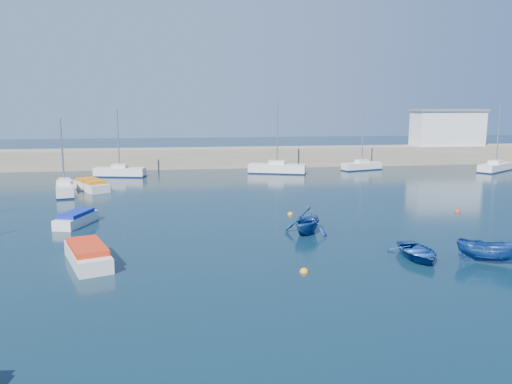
{
  "coord_description": "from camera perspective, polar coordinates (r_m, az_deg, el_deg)",
  "views": [
    {
      "loc": [
        -7.98,
        -23.2,
        8.52
      ],
      "look_at": [
        -2.57,
        15.96,
        1.6
      ],
      "focal_mm": 35.0,
      "sensor_mm": 36.0,
      "label": 1
    }
  ],
  "objects": [
    {
      "name": "dinghy_right",
      "position": [
        30.16,
        25.14,
        -6.15
      ],
      "size": [
        3.61,
        2.71,
        1.32
      ],
      "primitive_type": "imported",
      "rotation": [
        0.0,
        0.0,
        1.09
      ],
      "color": "navy",
      "rests_on": "ground"
    },
    {
      "name": "sailboat_5",
      "position": [
        62.14,
        -15.3,
        2.25
      ],
      "size": [
        6.24,
        2.9,
        8.0
      ],
      "rotation": [
        0.0,
        0.0,
        1.36
      ],
      "color": "silver",
      "rests_on": "ground"
    },
    {
      "name": "dinghy_center",
      "position": [
        29.58,
        17.97,
        -6.53
      ],
      "size": [
        2.79,
        3.82,
        0.77
      ],
      "primitive_type": "imported",
      "rotation": [
        0.0,
        0.0,
        -0.04
      ],
      "color": "navy",
      "rests_on": "ground"
    },
    {
      "name": "buoy_1",
      "position": [
        43.46,
        22.05,
        -2.11
      ],
      "size": [
        0.42,
        0.42,
        0.42
      ],
      "primitive_type": "sphere",
      "color": "red",
      "rests_on": "ground"
    },
    {
      "name": "sailboat_3",
      "position": [
        51.13,
        -21.02,
        0.39
      ],
      "size": [
        2.71,
        5.6,
        7.33
      ],
      "rotation": [
        0.0,
        0.0,
        0.23
      ],
      "color": "silver",
      "rests_on": "ground"
    },
    {
      "name": "motorboat_2",
      "position": [
        53.18,
        -18.32,
        0.76
      ],
      "size": [
        4.32,
        5.55,
        1.1
      ],
      "rotation": [
        0.0,
        0.0,
        0.53
      ],
      "color": "silver",
      "rests_on": "ground"
    },
    {
      "name": "back_wall",
      "position": [
        70.03,
        -1.29,
        4.01
      ],
      "size": [
        96.0,
        4.5,
        2.6
      ],
      "primitive_type": "cube",
      "color": "gray",
      "rests_on": "ground"
    },
    {
      "name": "buoy_0",
      "position": [
        26.18,
        5.51,
        -9.11
      ],
      "size": [
        0.46,
        0.46,
        0.46
      ],
      "primitive_type": "sphere",
      "color": "orange",
      "rests_on": "ground"
    },
    {
      "name": "sailboat_6",
      "position": [
        62.95,
        2.42,
        2.73
      ],
      "size": [
        7.39,
        4.16,
        9.35
      ],
      "rotation": [
        0.0,
        0.0,
        1.25
      ],
      "color": "silver",
      "rests_on": "ground"
    },
    {
      "name": "sailboat_8",
      "position": [
        72.03,
        25.7,
        2.6
      ],
      "size": [
        6.64,
        5.43,
        8.8
      ],
      "rotation": [
        0.0,
        0.0,
        2.18
      ],
      "color": "silver",
      "rests_on": "ground"
    },
    {
      "name": "sailboat_7",
      "position": [
        67.58,
        11.99,
        2.94
      ],
      "size": [
        5.7,
        3.07,
        7.29
      ],
      "rotation": [
        0.0,
        0.0,
        1.87
      ],
      "color": "silver",
      "rests_on": "ground"
    },
    {
      "name": "motorboat_1",
      "position": [
        38.11,
        -19.86,
        -2.88
      ],
      "size": [
        2.55,
        4.24,
        0.98
      ],
      "rotation": [
        0.0,
        0.0,
        -0.31
      ],
      "color": "silver",
      "rests_on": "ground"
    },
    {
      "name": "motorboat_0",
      "position": [
        28.76,
        -18.7,
        -6.76
      ],
      "size": [
        3.36,
        5.23,
        1.11
      ],
      "rotation": [
        0.0,
        0.0,
        0.36
      ],
      "color": "silver",
      "rests_on": "ground"
    },
    {
      "name": "ground",
      "position": [
        25.97,
        10.63,
        -9.4
      ],
      "size": [
        220.0,
        220.0,
        0.0
      ],
      "primitive_type": "plane",
      "color": "#0B212F",
      "rests_on": "ground"
    },
    {
      "name": "buoy_3",
      "position": [
        39.36,
        3.94,
        -2.6
      ],
      "size": [
        0.43,
        0.43,
        0.43
      ],
      "primitive_type": "sphere",
      "color": "orange",
      "rests_on": "ground"
    },
    {
      "name": "harbor_office",
      "position": [
        79.01,
        21.03,
        6.79
      ],
      "size": [
        10.0,
        4.0,
        5.0
      ],
      "primitive_type": "cube",
      "color": "silver",
      "rests_on": "back_wall"
    },
    {
      "name": "dinghy_left",
      "position": [
        33.52,
        5.86,
        -3.25
      ],
      "size": [
        4.41,
        4.52,
        1.81
      ],
      "primitive_type": "imported",
      "rotation": [
        0.0,
        0.0,
        -0.62
      ],
      "color": "navy",
      "rests_on": "ground"
    }
  ]
}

